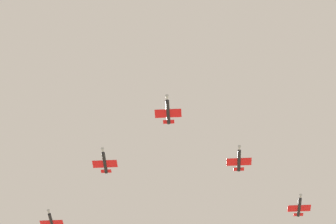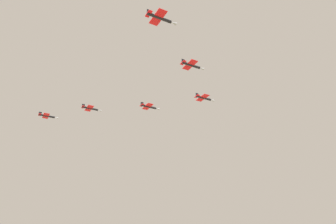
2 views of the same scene
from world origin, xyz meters
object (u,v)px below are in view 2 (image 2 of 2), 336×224
(jet_lead, at_px, (204,98))
(jet_starboard_inner, at_px, (191,65))
(jet_center_rear, at_px, (47,116))
(jet_port_inner, at_px, (149,107))
(jet_starboard_outer, at_px, (160,18))
(jet_port_outer, at_px, (90,108))

(jet_lead, relative_size, jet_starboard_inner, 1.00)
(jet_center_rear, bearing_deg, jet_port_inner, 46.95)
(jet_lead, xyz_separation_m, jet_starboard_outer, (50.48, -30.32, -1.37))
(jet_starboard_inner, relative_size, jet_center_rear, 1.00)
(jet_port_inner, distance_m, jet_center_rear, 58.01)
(jet_center_rear, bearing_deg, jet_lead, 46.14)
(jet_lead, height_order, jet_port_outer, jet_port_outer)
(jet_lead, bearing_deg, jet_port_outer, -132.25)
(jet_port_inner, bearing_deg, jet_lead, 44.47)
(jet_port_outer, xyz_separation_m, jet_center_rear, (-13.70, -23.15, -0.31))
(jet_port_inner, bearing_deg, jet_port_outer, -129.34)
(jet_port_inner, relative_size, jet_starboard_outer, 1.00)
(jet_lead, height_order, jet_starboard_outer, jet_lead)
(jet_starboard_inner, distance_m, jet_center_rear, 89.80)
(jet_lead, relative_size, jet_starboard_outer, 1.00)
(jet_port_outer, bearing_deg, jet_lead, 47.75)
(jet_starboard_inner, distance_m, jet_starboard_outer, 31.29)
(jet_port_inner, distance_m, jet_starboard_outer, 64.11)
(jet_port_outer, relative_size, jet_starboard_outer, 1.00)
(jet_starboard_outer, bearing_deg, jet_lead, 132.25)
(jet_port_outer, bearing_deg, jet_center_rear, -137.37)
(jet_port_inner, xyz_separation_m, jet_center_rear, (-25.69, -51.99, 1.64))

